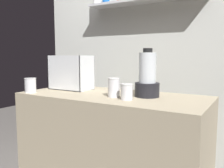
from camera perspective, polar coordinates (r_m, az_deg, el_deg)
counter at (r=1.91m, az=0.00°, el=-15.97°), size 1.40×0.64×0.90m
back_wall_unit at (r=2.46m, az=9.28°, el=8.55°), size 2.60×0.24×2.50m
carrot_display_bin at (r=2.10m, az=-9.72°, el=1.26°), size 0.35×0.20×0.29m
blender_pitcher at (r=1.70m, az=8.43°, el=1.39°), size 0.17×0.17×0.34m
juice_cup_carrot_far_left at (r=1.98m, az=-18.95°, el=-0.53°), size 0.09×0.09×0.12m
juice_cup_pomegranate_left at (r=1.67m, az=0.45°, el=-1.01°), size 0.09×0.09×0.14m
juice_cup_beet_middle at (r=1.57m, az=3.54°, el=-2.12°), size 0.08×0.08×0.11m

